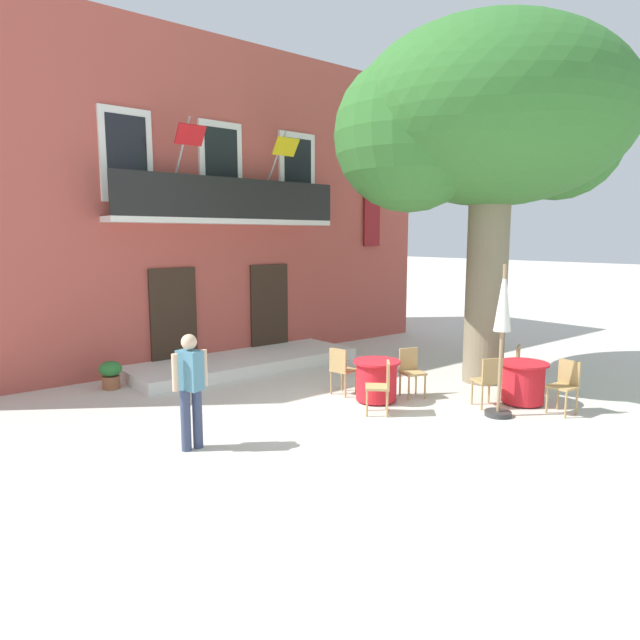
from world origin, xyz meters
name	(u,v)px	position (x,y,z in m)	size (l,w,h in m)	color
ground_plane	(358,412)	(0.00, 0.00, 0.00)	(120.00, 120.00, 0.00)	beige
building_facade	(183,207)	(0.25, 6.99, 3.75)	(13.00, 5.09, 7.50)	#B24C42
entrance_step_platform	(245,362)	(0.25, 4.09, 0.12)	(5.33, 1.82, 0.25)	silver
plane_tree	(489,124)	(3.36, -0.07, 5.17)	(5.94, 5.21, 7.07)	#7F755B
cafe_table_near_tree	(376,380)	(0.71, 0.26, 0.39)	(0.86, 0.86, 0.76)	red
cafe_chair_near_tree_0	(382,384)	(0.24, -0.33, 0.53)	(0.57, 0.57, 0.91)	tan
cafe_chair_near_tree_1	(411,369)	(1.44, 0.09, 0.53)	(0.51, 0.51, 0.91)	tan
cafe_chair_near_tree_2	(341,368)	(0.48, 0.98, 0.53)	(0.47, 0.47, 0.91)	tan
cafe_table_middle	(523,382)	(2.65, -1.51, 0.39)	(0.86, 0.86, 0.76)	red
cafe_chair_middle_0	(489,378)	(1.94, -1.27, 0.53)	(0.53, 0.53, 0.91)	tan
cafe_chair_middle_1	(565,383)	(2.70, -2.26, 0.53)	(0.42, 0.42, 0.91)	tan
cafe_chair_middle_2	(523,366)	(3.30, -1.12, 0.53)	(0.53, 0.53, 0.91)	tan
cafe_umbrella	(503,318)	(1.69, -1.65, 1.67)	(0.44, 0.44, 2.55)	#997A56
ground_planter_left	(111,373)	(-2.77, 4.20, 0.31)	(0.44, 0.44, 0.56)	#995638
pedestrian_near_entrance	(190,385)	(-2.98, 0.25, 0.94)	(0.53, 0.39, 1.66)	#384260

